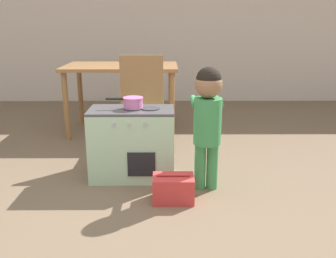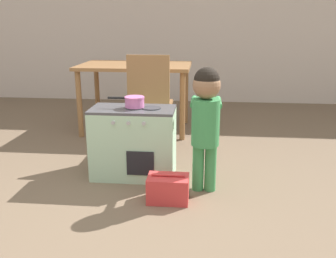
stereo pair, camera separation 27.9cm
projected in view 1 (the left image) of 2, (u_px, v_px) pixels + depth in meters
The scene contains 9 objects.
ground_plane at pixel (126, 246), 2.06m from camera, with size 16.00×16.00×0.00m, color brown.
wall_back at pixel (150, 12), 5.41m from camera, with size 10.00×0.06×2.60m.
play_kitchen at pixel (132, 144), 2.89m from camera, with size 0.64×0.35×0.56m.
toy_pot at pixel (133, 102), 2.80m from camera, with size 0.28×0.15×0.08m.
child_figure at pixel (208, 112), 2.62m from camera, with size 0.22×0.36×0.89m.
toy_basket at pixel (173, 188), 2.56m from camera, with size 0.28×0.19×0.20m.
dining_table at pixel (122, 74), 4.04m from camera, with size 1.20×0.78×0.73m.
dining_chair_near at pixel (143, 102), 3.38m from camera, with size 0.37×0.37×0.91m.
cup_on_table at pixel (132, 59), 4.16m from camera, with size 0.07×0.07×0.08m.
Camera 1 is at (0.22, -1.79, 1.20)m, focal length 40.00 mm.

